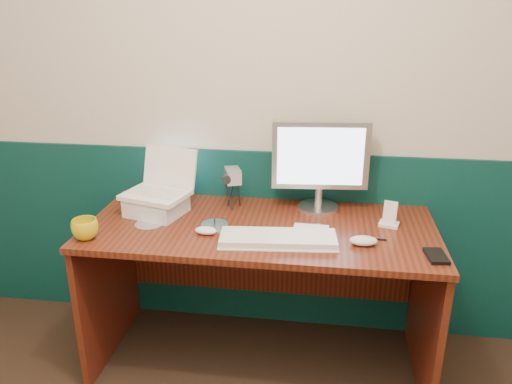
# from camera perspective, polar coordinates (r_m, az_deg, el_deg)

# --- Properties ---
(back_wall) EXTENTS (3.50, 0.04, 2.50)m
(back_wall) POSITION_cam_1_polar(r_m,az_deg,el_deg) (2.50, 1.86, 10.18)
(back_wall) COLOR beige
(back_wall) RESTS_ON ground
(wainscot) EXTENTS (3.48, 0.02, 1.00)m
(wainscot) POSITION_cam_1_polar(r_m,az_deg,el_deg) (2.73, 1.66, -5.56)
(wainscot) COLOR #062E2B
(wainscot) RESTS_ON ground
(desk) EXTENTS (1.60, 0.70, 0.75)m
(desk) POSITION_cam_1_polar(r_m,az_deg,el_deg) (2.48, 0.50, -11.76)
(desk) COLOR #3D1A0B
(desk) RESTS_ON ground
(laptop_riser) EXTENTS (0.30, 0.27, 0.09)m
(laptop_riser) POSITION_cam_1_polar(r_m,az_deg,el_deg) (2.46, -11.30, -1.51)
(laptop_riser) COLOR silver
(laptop_riser) RESTS_ON desk
(laptop) EXTENTS (0.34, 0.29, 0.24)m
(laptop) POSITION_cam_1_polar(r_m,az_deg,el_deg) (2.40, -11.58, 2.14)
(laptop) COLOR white
(laptop) RESTS_ON laptop_riser
(monitor) EXTENTS (0.47, 0.17, 0.46)m
(monitor) POSITION_cam_1_polar(r_m,az_deg,el_deg) (2.42, 7.33, 3.11)
(monitor) COLOR silver
(monitor) RESTS_ON desk
(keyboard) EXTENTS (0.51, 0.21, 0.03)m
(keyboard) POSITION_cam_1_polar(r_m,az_deg,el_deg) (2.14, 2.54, -5.43)
(keyboard) COLOR white
(keyboard) RESTS_ON desk
(mouse_right) EXTENTS (0.12, 0.08, 0.04)m
(mouse_right) POSITION_cam_1_polar(r_m,az_deg,el_deg) (2.16, 12.18, -5.46)
(mouse_right) COLOR silver
(mouse_right) RESTS_ON desk
(mouse_left) EXTENTS (0.10, 0.06, 0.03)m
(mouse_left) POSITION_cam_1_polar(r_m,az_deg,el_deg) (2.22, -5.74, -4.40)
(mouse_left) COLOR white
(mouse_left) RESTS_ON desk
(mug) EXTENTS (0.15, 0.15, 0.09)m
(mug) POSITION_cam_1_polar(r_m,az_deg,el_deg) (2.28, -18.95, -4.03)
(mug) COLOR gold
(mug) RESTS_ON desk
(camcorder) EXTENTS (0.14, 0.17, 0.22)m
(camcorder) POSITION_cam_1_polar(r_m,az_deg,el_deg) (2.47, -2.64, 0.68)
(camcorder) COLOR silver
(camcorder) RESTS_ON desk
(cd_spindle) EXTENTS (0.12, 0.12, 0.03)m
(cd_spindle) POSITION_cam_1_polar(r_m,az_deg,el_deg) (2.27, -4.73, -3.94)
(cd_spindle) COLOR silver
(cd_spindle) RESTS_ON desk
(cd_loose_a) EXTENTS (0.13, 0.13, 0.00)m
(cd_loose_a) POSITION_cam_1_polar(r_m,az_deg,el_deg) (2.37, -12.12, -3.58)
(cd_loose_a) COLOR #B6BEC7
(cd_loose_a) RESTS_ON desk
(cd_loose_b) EXTENTS (0.12, 0.12, 0.00)m
(cd_loose_b) POSITION_cam_1_polar(r_m,az_deg,el_deg) (2.28, 7.19, -4.17)
(cd_loose_b) COLOR silver
(cd_loose_b) RESTS_ON desk
(pen) EXTENTS (0.13, 0.01, 0.01)m
(pen) POSITION_cam_1_polar(r_m,az_deg,el_deg) (2.22, 13.01, -5.21)
(pen) COLOR black
(pen) RESTS_ON desk
(papers) EXTENTS (0.16, 0.11, 0.00)m
(papers) POSITION_cam_1_polar(r_m,az_deg,el_deg) (2.27, 6.29, -4.23)
(papers) COLOR silver
(papers) RESTS_ON desk
(dock) EXTENTS (0.10, 0.09, 0.02)m
(dock) POSITION_cam_1_polar(r_m,az_deg,el_deg) (2.37, 14.95, -3.58)
(dock) COLOR white
(dock) RESTS_ON desk
(music_player) EXTENTS (0.07, 0.05, 0.10)m
(music_player) POSITION_cam_1_polar(r_m,az_deg,el_deg) (2.35, 15.08, -2.24)
(music_player) COLOR white
(music_player) RESTS_ON dock
(pda) EXTENTS (0.09, 0.14, 0.01)m
(pda) POSITION_cam_1_polar(r_m,az_deg,el_deg) (2.14, 19.91, -6.90)
(pda) COLOR black
(pda) RESTS_ON desk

